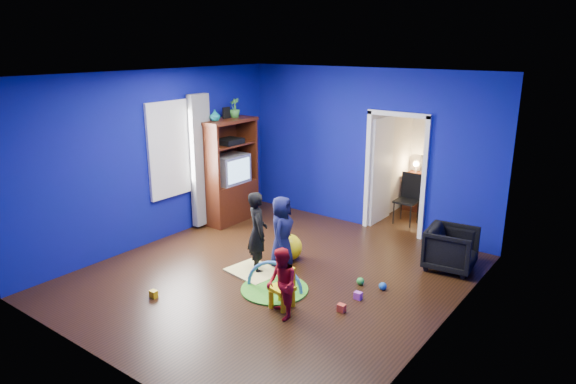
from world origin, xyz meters
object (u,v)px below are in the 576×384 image
Objects in this scene: study_desk at (426,193)px; folding_chair at (407,200)px; kid_chair at (282,289)px; child_navy at (282,232)px; armchair at (451,249)px; child_black at (258,232)px; vase at (215,115)px; play_mat at (274,289)px; toddler_red at (282,284)px; crt_tv at (230,169)px; tv_armoire at (228,171)px; hopper_ball at (289,247)px.

folding_chair reaches higher than study_desk.
child_navy is at bearing 140.15° from kid_chair.
armchair is 0.58× the size of child_black.
vase is 3.58m from play_mat.
armchair is at bearing 51.64° from play_mat.
child_black is 1.35× the size of toddler_red.
crt_tv is 3.63m from kid_chair.
vase reaches higher than armchair.
vase is 0.40× the size of kid_chair.
armchair is 0.78× the size of folding_chair.
hopper_ball is (2.06, -0.84, -0.77)m from tv_armoire.
study_desk reaches higher than play_mat.
child_navy is 1.32m from kid_chair.
child_navy is 1.21× the size of folding_chair.
folding_chair reaches higher than armchair.
toddler_red reaches higher than hopper_ball.
toddler_red is at bearing -37.28° from tv_armoire.
armchair reaches higher than kid_chair.
toddler_red is at bearing -44.66° from play_mat.
child_navy reaches higher than toddler_red.
child_black reaches higher than play_mat.
hopper_ball is 0.45× the size of folding_chair.
child_navy is 1.22× the size of toddler_red.
armchair is 1.02× the size of crt_tv.
study_desk is (0.30, 4.60, 0.36)m from play_mat.
crt_tv is at bearing 177.14° from toddler_red.
study_desk is (2.78, 2.80, -0.65)m from crt_tv.
child_black is 2.66m from vase.
study_desk is (-0.22, 5.12, -0.08)m from toddler_red.
crt_tv reaches higher than study_desk.
kid_chair reaches higher than hopper_ball.
child_black is 0.74m from hopper_ball.
study_desk is at bearing -31.99° from child_navy.
tv_armoire is (-3.04, 2.31, 0.52)m from toddler_red.
crt_tv is 1.40× the size of kid_chair.
play_mat is at bearing -30.78° from vase.
vase reaches higher than hopper_ball.
toddler_red is (0.93, -1.22, -0.10)m from child_navy.
kid_chair is at bearing -164.25° from child_navy.
crt_tv is at bearing 144.02° from play_mat.
tv_armoire is 3.92× the size of kid_chair.
vase is at bearing 165.28° from hopper_ball.
tv_armoire is 4.02m from study_desk.
vase reaches higher than kid_chair.
crt_tv is at bearing 88.21° from armchair.
toddler_red reaches higher than kid_chair.
kid_chair is at bearing -56.85° from hopper_ball.
child_black reaches higher than armchair.
toddler_red is at bearing -33.53° from vase.
study_desk is (-0.07, 4.92, 0.12)m from kid_chair.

